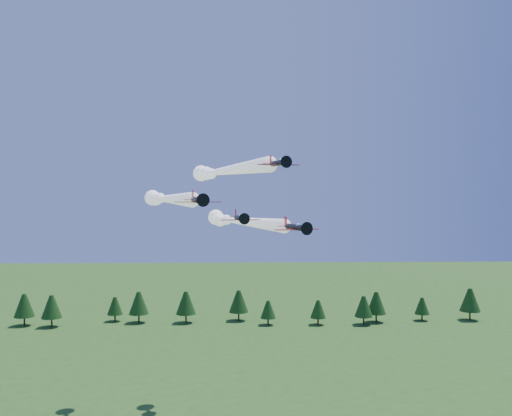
{
  "coord_description": "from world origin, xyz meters",
  "views": [
    {
      "loc": [
        -2.12,
        -94.47,
        46.54
      ],
      "look_at": [
        0.7,
        0.0,
        44.45
      ],
      "focal_mm": 40.0,
      "sensor_mm": 36.0,
      "label": 1
    }
  ],
  "objects_px": {
    "plane_lead": "(223,171)",
    "plane_slot": "(240,218)",
    "plane_left": "(166,199)",
    "plane_right": "(239,221)"
  },
  "relations": [
    {
      "from": "plane_lead",
      "to": "plane_left",
      "type": "height_order",
      "value": "plane_lead"
    },
    {
      "from": "plane_lead",
      "to": "plane_left",
      "type": "xyz_separation_m",
      "value": [
        -11.91,
        4.38,
        -5.61
      ]
    },
    {
      "from": "plane_lead",
      "to": "plane_slot",
      "type": "height_order",
      "value": "plane_lead"
    },
    {
      "from": "plane_left",
      "to": "plane_right",
      "type": "bearing_deg",
      "value": -3.32
    },
    {
      "from": "plane_slot",
      "to": "plane_right",
      "type": "bearing_deg",
      "value": 77.77
    },
    {
      "from": "plane_left",
      "to": "plane_slot",
      "type": "bearing_deg",
      "value": -66.2
    },
    {
      "from": "plane_slot",
      "to": "plane_left",
      "type": "bearing_deg",
      "value": 118.16
    },
    {
      "from": "plane_lead",
      "to": "plane_slot",
      "type": "bearing_deg",
      "value": -93.32
    },
    {
      "from": "plane_left",
      "to": "plane_right",
      "type": "distance_m",
      "value": 16.47
    },
    {
      "from": "plane_left",
      "to": "plane_right",
      "type": "height_order",
      "value": "plane_left"
    }
  ]
}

